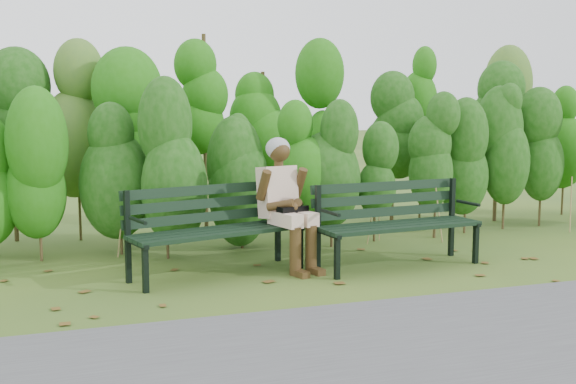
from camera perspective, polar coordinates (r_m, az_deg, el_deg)
name	(u,v)px	position (r m, az deg, el deg)	size (l,w,h in m)	color
ground	(300,278)	(6.22, 1.03, -7.25)	(80.00, 80.00, 0.00)	#375322
footpath	(421,362)	(4.30, 11.20, -13.92)	(60.00, 2.50, 0.01)	#474749
hedge_band	(246,133)	(7.81, -3.54, 4.99)	(11.04, 1.67, 2.42)	#47381E
leaf_litter	(273,281)	(6.10, -1.29, -7.51)	(5.62, 1.96, 0.01)	brown
bench_left	(213,222)	(6.31, -6.35, -2.56)	(1.74, 0.95, 0.83)	black
bench_right	(394,217)	(6.70, 8.97, -2.08)	(1.68, 0.69, 0.82)	black
seated_woman	(285,196)	(6.48, -0.25, -0.32)	(0.54, 0.80, 1.26)	beige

